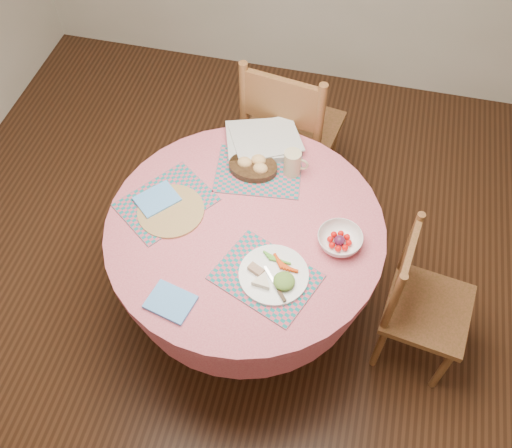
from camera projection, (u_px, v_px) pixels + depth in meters
The scene contains 16 objects.
ground at pixel (247, 306), 3.11m from camera, with size 4.00×4.00×0.00m, color #331C0F.
room_envelope at pixel (240, 40), 1.72m from camera, with size 4.01×4.01×2.71m.
dining_table at pixel (246, 250), 2.66m from camera, with size 1.24×1.24×0.75m.
chair_right at pixel (420, 302), 2.62m from camera, with size 0.43×0.45×0.86m.
chair_back at pixel (289, 131), 3.12m from camera, with size 0.56×0.54×1.06m.
placemat_front at pixel (266, 277), 2.35m from camera, with size 0.40×0.30×0.01m, color #136D6F.
placemat_left at pixel (166, 202), 2.58m from camera, with size 0.40×0.30×0.01m, color #136D6F.
placemat_back at pixel (259, 171), 2.68m from camera, with size 0.40×0.30×0.01m, color #136D6F.
wicker_trivet at pixel (171, 211), 2.54m from camera, with size 0.30×0.30×0.01m, color #9D8544.
napkin_near at pixel (171, 302), 2.27m from camera, with size 0.18×0.14×0.01m, color #5898E2.
napkin_far at pixel (157, 199), 2.57m from camera, with size 0.18×0.14×0.01m, color #5898E2.
dinner_plate at pixel (275, 275), 2.33m from camera, with size 0.29×0.29×0.05m.
bread_bowl at pixel (253, 166), 2.67m from camera, with size 0.23×0.23×0.08m.
latte_mug at pixel (293, 163), 2.63m from camera, with size 0.12×0.08×0.13m.
fruit_bowl at pixel (340, 240), 2.42m from camera, with size 0.22×0.22×0.06m.
newspaper_stack at pixel (263, 140), 2.77m from camera, with size 0.42×0.37×0.04m.
Camera 1 is at (0.39, -1.41, 2.78)m, focal length 40.00 mm.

